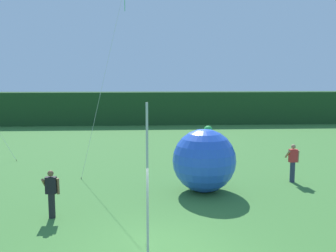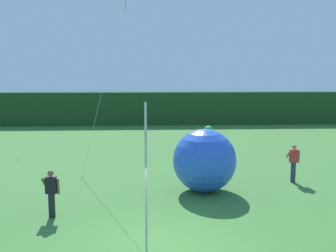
{
  "view_description": "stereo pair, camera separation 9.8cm",
  "coord_description": "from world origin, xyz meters",
  "views": [
    {
      "loc": [
        -0.29,
        -9.79,
        4.74
      ],
      "look_at": [
        0.54,
        3.93,
        2.94
      ],
      "focal_mm": 41.21,
      "sensor_mm": 36.0,
      "label": 1
    },
    {
      "loc": [
        -0.19,
        -9.8,
        4.74
      ],
      "look_at": [
        0.54,
        3.93,
        2.94
      ],
      "focal_mm": 41.21,
      "sensor_mm": 36.0,
      "label": 2
    }
  ],
  "objects": [
    {
      "name": "person_near_banner",
      "position": [
        6.28,
        6.64,
        0.92
      ],
      "size": [
        0.55,
        0.48,
        1.71
      ],
      "color": "#2D334C",
      "rests_on": "ground"
    },
    {
      "name": "kite_green_diamond_2",
      "position": [
        -1.3,
        8.25,
        8.06
      ],
      "size": [
        2.39,
        0.72,
        9.09
      ],
      "color": "brown",
      "rests_on": "ground"
    },
    {
      "name": "inflatable_balloon",
      "position": [
        2.12,
        5.49,
        1.3
      ],
      "size": [
        2.59,
        2.59,
        2.67
      ],
      "color": "blue",
      "rests_on": "ground"
    },
    {
      "name": "distant_treeline",
      "position": [
        0.0,
        27.96,
        1.57
      ],
      "size": [
        80.0,
        2.4,
        3.15
      ],
      "primitive_type": "cube",
      "color": "#1E421E",
      "rests_on": "ground"
    },
    {
      "name": "banner_flag",
      "position": [
        -0.24,
        -0.3,
        1.97
      ],
      "size": [
        0.06,
        1.03,
        4.1
      ],
      "color": "#B7B7BC",
      "rests_on": "ground"
    },
    {
      "name": "person_mid_field",
      "position": [
        -3.42,
        2.85,
        0.87
      ],
      "size": [
        0.55,
        0.48,
        1.63
      ],
      "color": "black",
      "rests_on": "ground"
    }
  ]
}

